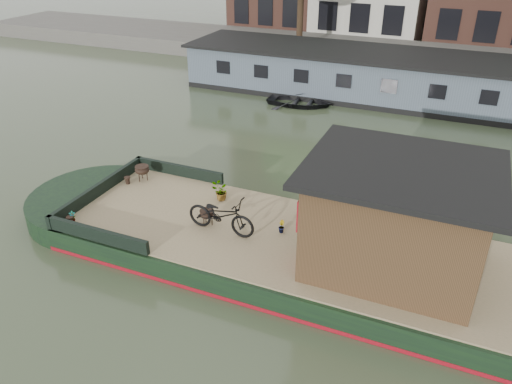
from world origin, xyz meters
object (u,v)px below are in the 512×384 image
at_px(cabin, 396,216).
at_px(brazier_rear, 142,173).
at_px(bicycle, 221,215).
at_px(dinghy, 299,99).
at_px(brazier_front, 207,217).

distance_m(cabin, brazier_rear, 7.67).
bearing_deg(bicycle, dinghy, 11.56).
xyz_separation_m(bicycle, brazier_front, (-0.47, 0.13, -0.27)).
bearing_deg(brazier_rear, cabin, -9.26).
height_order(bicycle, brazier_front, bicycle).
bearing_deg(bicycle, cabin, -82.92).
relative_size(bicycle, brazier_rear, 3.93).
height_order(bicycle, brazier_rear, bicycle).
distance_m(bicycle, brazier_front, 0.56).
bearing_deg(dinghy, brazier_front, -176.33).
distance_m(cabin, brazier_front, 4.67).
height_order(brazier_front, brazier_rear, brazier_rear).
height_order(brazier_rear, dinghy, brazier_rear).
distance_m(bicycle, brazier_rear, 3.78).
bearing_deg(cabin, brazier_front, -177.23).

